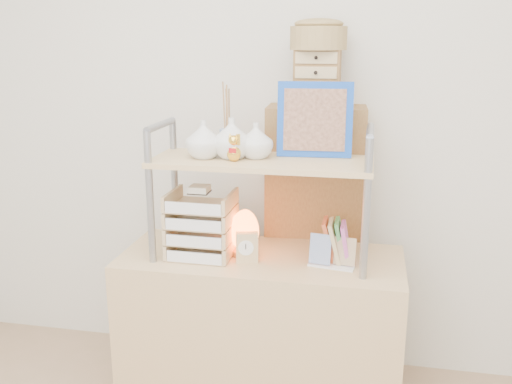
{
  "coord_description": "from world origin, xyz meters",
  "views": [
    {
      "loc": [
        0.43,
        -1.04,
        1.65
      ],
      "look_at": [
        -0.02,
        1.2,
        1.03
      ],
      "focal_mm": 40.0,
      "sensor_mm": 36.0,
      "label": 1
    }
  ],
  "objects_px": {
    "cabinet": "(313,246)",
    "letter_tray": "(201,228)",
    "desk": "(261,335)",
    "salt_lamp": "(244,232)"
  },
  "relations": [
    {
      "from": "desk",
      "to": "cabinet",
      "type": "xyz_separation_m",
      "value": [
        0.19,
        0.37,
        0.3
      ]
    },
    {
      "from": "letter_tray",
      "to": "cabinet",
      "type": "bearing_deg",
      "value": 43.57
    },
    {
      "from": "desk",
      "to": "salt_lamp",
      "type": "xyz_separation_m",
      "value": [
        -0.07,
        0.0,
        0.48
      ]
    },
    {
      "from": "desk",
      "to": "cabinet",
      "type": "bearing_deg",
      "value": 63.31
    },
    {
      "from": "salt_lamp",
      "to": "desk",
      "type": "bearing_deg",
      "value": -1.67
    },
    {
      "from": "cabinet",
      "to": "salt_lamp",
      "type": "height_order",
      "value": "cabinet"
    },
    {
      "from": "salt_lamp",
      "to": "letter_tray",
      "type": "bearing_deg",
      "value": -164.85
    },
    {
      "from": "letter_tray",
      "to": "salt_lamp",
      "type": "relative_size",
      "value": 1.54
    },
    {
      "from": "desk",
      "to": "letter_tray",
      "type": "distance_m",
      "value": 0.56
    },
    {
      "from": "cabinet",
      "to": "letter_tray",
      "type": "bearing_deg",
      "value": -139.75
    }
  ]
}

